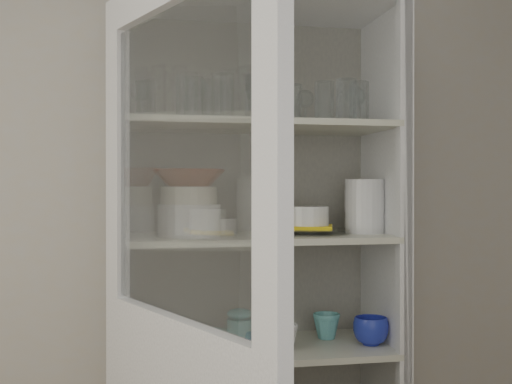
{
  "coord_description": "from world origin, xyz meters",
  "views": [
    {
      "loc": [
        -0.24,
        -0.99,
        1.43
      ],
      "look_at": [
        0.2,
        1.27,
        1.41
      ],
      "focal_mm": 45.0,
      "sensor_mm": 36.0,
      "label": 1
    }
  ],
  "objects_px": {
    "goblet_3": "(355,105)",
    "mug_blue": "(371,331)",
    "glass_platter": "(307,231)",
    "mug_white": "(284,337)",
    "goblet_1": "(256,102)",
    "pantry_cabinet": "(253,320)",
    "terracotta_bowl": "(189,178)",
    "measuring_cups": "(176,348)",
    "white_canister": "(140,330)",
    "teal_jar": "(240,329)",
    "white_ramekin": "(307,216)",
    "yellow_trivet": "(307,227)",
    "mug_teal": "(327,326)",
    "cream_bowl": "(189,195)",
    "plate_stack_back": "(208,225)",
    "plate_stack_front": "(189,220)",
    "goblet_2": "(305,107)",
    "grey_bowl_stack": "(365,206)",
    "goblet_0": "(140,100)"
  },
  "relations": [
    {
      "from": "glass_platter",
      "to": "mug_white",
      "type": "bearing_deg",
      "value": -138.63
    },
    {
      "from": "goblet_1",
      "to": "pantry_cabinet",
      "type": "bearing_deg",
      "value": -120.52
    },
    {
      "from": "cream_bowl",
      "to": "mug_blue",
      "type": "height_order",
      "value": "cream_bowl"
    },
    {
      "from": "cream_bowl",
      "to": "grey_bowl_stack",
      "type": "bearing_deg",
      "value": 2.75
    },
    {
      "from": "cream_bowl",
      "to": "mug_blue",
      "type": "bearing_deg",
      "value": -2.69
    },
    {
      "from": "goblet_2",
      "to": "goblet_3",
      "type": "distance_m",
      "value": 0.2
    },
    {
      "from": "yellow_trivet",
      "to": "pantry_cabinet",
      "type": "bearing_deg",
      "value": 163.7
    },
    {
      "from": "plate_stack_back",
      "to": "mug_white",
      "type": "relative_size",
      "value": 2.24
    },
    {
      "from": "goblet_1",
      "to": "yellow_trivet",
      "type": "xyz_separation_m",
      "value": [
        0.17,
        -0.09,
        -0.47
      ]
    },
    {
      "from": "goblet_1",
      "to": "glass_platter",
      "type": "xyz_separation_m",
      "value": [
        0.17,
        -0.09,
        -0.48
      ]
    },
    {
      "from": "grey_bowl_stack",
      "to": "goblet_2",
      "type": "bearing_deg",
      "value": 154.08
    },
    {
      "from": "pantry_cabinet",
      "to": "mug_teal",
      "type": "relative_size",
      "value": 20.5
    },
    {
      "from": "plate_stack_front",
      "to": "plate_stack_back",
      "type": "height_order",
      "value": "plate_stack_front"
    },
    {
      "from": "goblet_1",
      "to": "white_canister",
      "type": "distance_m",
      "value": 0.93
    },
    {
      "from": "plate_stack_front",
      "to": "white_canister",
      "type": "xyz_separation_m",
      "value": [
        -0.17,
        0.07,
        -0.39
      ]
    },
    {
      "from": "plate_stack_front",
      "to": "grey_bowl_stack",
      "type": "distance_m",
      "value": 0.66
    },
    {
      "from": "measuring_cups",
      "to": "mug_blue",
      "type": "bearing_deg",
      "value": -0.25
    },
    {
      "from": "plate_stack_front",
      "to": "cream_bowl",
      "type": "height_order",
      "value": "cream_bowl"
    },
    {
      "from": "terracotta_bowl",
      "to": "goblet_3",
      "type": "bearing_deg",
      "value": 11.72
    },
    {
      "from": "cream_bowl",
      "to": "plate_stack_back",
      "type": "bearing_deg",
      "value": 61.45
    },
    {
      "from": "yellow_trivet",
      "to": "measuring_cups",
      "type": "xyz_separation_m",
      "value": [
        -0.48,
        -0.07,
        -0.4
      ]
    },
    {
      "from": "mug_blue",
      "to": "goblet_2",
      "type": "bearing_deg",
      "value": 137.31
    },
    {
      "from": "cream_bowl",
      "to": "goblet_0",
      "type": "bearing_deg",
      "value": 142.37
    },
    {
      "from": "pantry_cabinet",
      "to": "goblet_3",
      "type": "relative_size",
      "value": 11.85
    },
    {
      "from": "goblet_3",
      "to": "white_canister",
      "type": "bearing_deg",
      "value": -175.51
    },
    {
      "from": "teal_jar",
      "to": "white_canister",
      "type": "relative_size",
      "value": 0.82
    },
    {
      "from": "plate_stack_front",
      "to": "teal_jar",
      "type": "height_order",
      "value": "plate_stack_front"
    },
    {
      "from": "goblet_1",
      "to": "white_canister",
      "type": "relative_size",
      "value": 1.36
    },
    {
      "from": "white_canister",
      "to": "white_ramekin",
      "type": "bearing_deg",
      "value": -2.32
    },
    {
      "from": "goblet_3",
      "to": "teal_jar",
      "type": "xyz_separation_m",
      "value": [
        -0.46,
        -0.07,
        -0.83
      ]
    },
    {
      "from": "white_ramekin",
      "to": "white_canister",
      "type": "height_order",
      "value": "white_ramekin"
    },
    {
      "from": "white_canister",
      "to": "glass_platter",
      "type": "bearing_deg",
      "value": -2.32
    },
    {
      "from": "cream_bowl",
      "to": "mug_blue",
      "type": "relative_size",
      "value": 1.53
    },
    {
      "from": "plate_stack_back",
      "to": "goblet_1",
      "type": "bearing_deg",
      "value": -6.5
    },
    {
      "from": "yellow_trivet",
      "to": "mug_white",
      "type": "xyz_separation_m",
      "value": [
        -0.11,
        -0.1,
        -0.38
      ]
    },
    {
      "from": "pantry_cabinet",
      "to": "measuring_cups",
      "type": "bearing_deg",
      "value": -155.9
    },
    {
      "from": "goblet_2",
      "to": "terracotta_bowl",
      "type": "bearing_deg",
      "value": -163.98
    },
    {
      "from": "goblet_2",
      "to": "grey_bowl_stack",
      "type": "relative_size",
      "value": 0.76
    },
    {
      "from": "terracotta_bowl",
      "to": "grey_bowl_stack",
      "type": "height_order",
      "value": "terracotta_bowl"
    },
    {
      "from": "mug_blue",
      "to": "teal_jar",
      "type": "bearing_deg",
      "value": 164.14
    },
    {
      "from": "teal_jar",
      "to": "goblet_3",
      "type": "bearing_deg",
      "value": 8.7
    },
    {
      "from": "white_ramekin",
      "to": "measuring_cups",
      "type": "bearing_deg",
      "value": -171.23
    },
    {
      "from": "plate_stack_back",
      "to": "white_canister",
      "type": "bearing_deg",
      "value": -160.87
    },
    {
      "from": "white_ramekin",
      "to": "measuring_cups",
      "type": "xyz_separation_m",
      "value": [
        -0.48,
        -0.07,
        -0.44
      ]
    },
    {
      "from": "yellow_trivet",
      "to": "mug_blue",
      "type": "bearing_deg",
      "value": -19.65
    },
    {
      "from": "mug_teal",
      "to": "pantry_cabinet",
      "type": "bearing_deg",
      "value": -174.71
    },
    {
      "from": "plate_stack_front",
      "to": "mug_blue",
      "type": "distance_m",
      "value": 0.77
    },
    {
      "from": "goblet_3",
      "to": "mug_blue",
      "type": "height_order",
      "value": "goblet_3"
    },
    {
      "from": "white_canister",
      "to": "plate_stack_front",
      "type": "bearing_deg",
      "value": -23.37
    },
    {
      "from": "measuring_cups",
      "to": "white_canister",
      "type": "distance_m",
      "value": 0.16
    }
  ]
}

